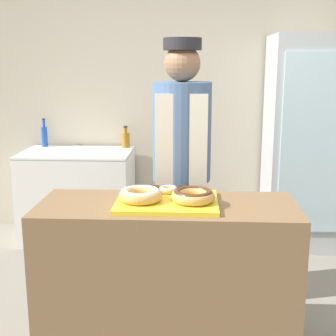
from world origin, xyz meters
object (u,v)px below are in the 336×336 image
at_px(donut_light_glaze, 141,194).
at_px(bottle_amber, 126,139).
at_px(donut_mini_center, 168,189).
at_px(bottle_blue, 45,136).
at_px(serving_tray, 167,202).
at_px(chest_freezer, 78,195).
at_px(baker_person, 182,168).
at_px(brownie_back_right, 187,190).
at_px(beverage_fridge, 303,143).
at_px(donut_chocolate_glaze, 193,195).
at_px(brownie_back_left, 150,190).

bearing_deg(donut_light_glaze, bottle_amber, 100.39).
relative_size(donut_mini_center, bottle_blue, 0.41).
distance_m(bottle_blue, bottle_amber, 0.80).
height_order(serving_tray, bottle_blue, bottle_blue).
height_order(donut_light_glaze, chest_freezer, donut_light_glaze).
bearing_deg(baker_person, bottle_amber, 112.77).
height_order(serving_tray, brownie_back_right, brownie_back_right).
relative_size(serving_tray, beverage_fridge, 0.29).
relative_size(donut_chocolate_glaze, chest_freezer, 0.24).
height_order(beverage_fridge, chest_freezer, beverage_fridge).
xyz_separation_m(donut_light_glaze, brownie_back_left, (0.04, 0.17, -0.02)).
distance_m(donut_light_glaze, donut_mini_center, 0.22).
height_order(donut_light_glaze, brownie_back_right, donut_light_glaze).
distance_m(donut_light_glaze, bottle_blue, 2.34).
distance_m(brownie_back_right, baker_person, 0.48).
bearing_deg(serving_tray, baker_person, 84.08).
xyz_separation_m(brownie_back_right, chest_freezer, (-1.04, 1.60, -0.50)).
height_order(donut_mini_center, beverage_fridge, beverage_fridge).
height_order(donut_mini_center, chest_freezer, donut_mini_center).
height_order(donut_mini_center, brownie_back_left, donut_mini_center).
distance_m(donut_light_glaze, brownie_back_left, 0.18).
relative_size(donut_light_glaze, bottle_blue, 0.87).
relative_size(baker_person, bottle_blue, 6.54).
xyz_separation_m(donut_light_glaze, bottle_blue, (-1.17, 2.03, 0.00)).
xyz_separation_m(baker_person, chest_freezer, (-1.00, 1.13, -0.53)).
height_order(donut_chocolate_glaze, brownie_back_right, donut_chocolate_glaze).
xyz_separation_m(donut_mini_center, brownie_back_left, (-0.10, 0.00, -0.00)).
height_order(brownie_back_right, beverage_fridge, beverage_fridge).
xyz_separation_m(bottle_blue, bottle_amber, (0.80, -0.02, -0.03)).
bearing_deg(brownie_back_right, bottle_amber, 108.46).
xyz_separation_m(serving_tray, bottle_blue, (-1.31, 2.01, 0.05)).
bearing_deg(brownie_back_right, donut_chocolate_glaze, -77.59).
bearing_deg(donut_light_glaze, brownie_back_right, 34.66).
bearing_deg(serving_tray, donut_light_glaze, -169.78).
bearing_deg(brownie_back_left, serving_tray, -54.19).
bearing_deg(donut_chocolate_glaze, serving_tray, 169.78).
bearing_deg(baker_person, beverage_fridge, 46.46).
bearing_deg(donut_light_glaze, bottle_blue, 119.96).
xyz_separation_m(donut_mini_center, baker_person, (0.06, 0.47, 0.02)).
height_order(brownie_back_left, baker_person, baker_person).
bearing_deg(donut_chocolate_glaze, chest_freezer, 121.37).
distance_m(donut_light_glaze, beverage_fridge, 2.18).
height_order(serving_tray, beverage_fridge, beverage_fridge).
xyz_separation_m(baker_person, beverage_fridge, (1.07, 1.12, -0.01)).
bearing_deg(beverage_fridge, donut_mini_center, -125.30).
distance_m(chest_freezer, bottle_blue, 0.69).
xyz_separation_m(brownie_back_right, bottle_amber, (-0.62, 1.85, -0.00)).
bearing_deg(donut_chocolate_glaze, donut_light_glaze, 180.00).
bearing_deg(chest_freezer, donut_mini_center, -59.63).
bearing_deg(baker_person, donut_mini_center, -97.71).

